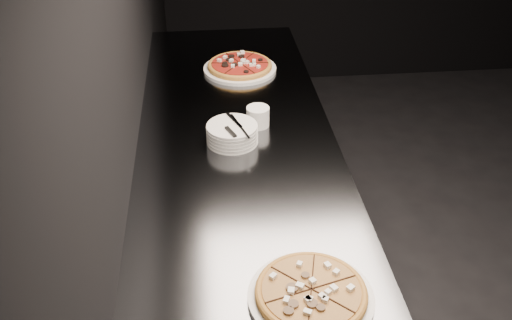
{
  "coord_description": "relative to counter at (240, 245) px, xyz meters",
  "views": [
    {
      "loc": [
        -2.24,
        -1.74,
        2.03
      ],
      "look_at": [
        -2.08,
        -0.14,
        0.96
      ],
      "focal_mm": 40.0,
      "sensor_mm": 36.0,
      "label": 1
    }
  ],
  "objects": [
    {
      "name": "wall_left",
      "position": [
        -0.37,
        0.0,
        0.94
      ],
      "size": [
        0.02,
        5.0,
        2.8
      ],
      "primitive_type": "cube",
      "color": "black",
      "rests_on": "floor"
    },
    {
      "name": "counter",
      "position": [
        0.0,
        0.0,
        0.0
      ],
      "size": [
        0.74,
        2.44,
        0.92
      ],
      "color": "#5B5C62",
      "rests_on": "floor"
    },
    {
      "name": "pizza_mushroom",
      "position": [
        0.13,
        -0.74,
        0.48
      ],
      "size": [
        0.36,
        0.36,
        0.04
      ],
      "rotation": [
        0.0,
        0.0,
        0.28
      ],
      "color": "silver",
      "rests_on": "counter"
    },
    {
      "name": "pizza_tomato",
      "position": [
        0.06,
        0.68,
        0.48
      ],
      "size": [
        0.34,
        0.34,
        0.04
      ],
      "rotation": [
        0.0,
        0.0,
        -0.08
      ],
      "color": "silver",
      "rests_on": "counter"
    },
    {
      "name": "plate_stack",
      "position": [
        -0.02,
        0.06,
        0.49
      ],
      "size": [
        0.19,
        0.19,
        0.07
      ],
      "color": "silver",
      "rests_on": "counter"
    },
    {
      "name": "cutlery",
      "position": [
        -0.01,
        0.04,
        0.53
      ],
      "size": [
        0.07,
        0.2,
        0.01
      ],
      "rotation": [
        0.0,
        0.0,
        0.38
      ],
      "color": "#B1B4B8",
      "rests_on": "plate_stack"
    },
    {
      "name": "ramekin",
      "position": [
        0.09,
        0.17,
        0.5
      ],
      "size": [
        0.09,
        0.09,
        0.08
      ],
      "color": "white",
      "rests_on": "counter"
    }
  ]
}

